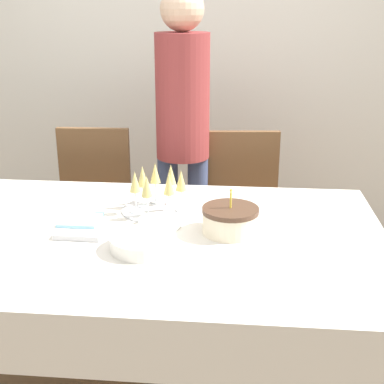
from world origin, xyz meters
name	(u,v)px	position (x,y,z in m)	size (l,w,h in m)	color
wall_back	(183,42)	(0.00, 1.71, 1.35)	(8.00, 0.05, 2.70)	silver
dining_table	(134,257)	(0.00, 0.00, 0.67)	(1.88, 1.14, 0.78)	silver
dining_chair_far_left	(92,209)	(-0.42, 0.89, 0.51)	(0.43, 0.43, 0.94)	brown
dining_chair_far_right	(242,214)	(0.41, 0.89, 0.51)	(0.46, 0.46, 0.94)	brown
birthday_cake	(230,220)	(0.36, 0.03, 0.83)	(0.21, 0.21, 0.17)	beige
champagne_tray	(157,190)	(0.06, 0.23, 0.87)	(0.30, 0.30, 0.18)	silver
plate_stack_main	(143,243)	(0.06, -0.14, 0.80)	(0.23, 0.23, 0.05)	silver
plate_stack_dessert	(159,223)	(0.09, 0.07, 0.79)	(0.17, 0.17, 0.03)	silver
cake_knife	(214,255)	(0.31, -0.16, 0.78)	(0.28, 0.13, 0.00)	silver
fork_pile	(78,236)	(-0.19, -0.07, 0.79)	(0.17, 0.06, 0.02)	silver
napkin_pile	(80,220)	(-0.23, 0.09, 0.78)	(0.15, 0.15, 0.01)	#8CC6E0
person_standing	(183,120)	(0.08, 0.94, 1.01)	(0.28, 0.28, 1.67)	#3F4C72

